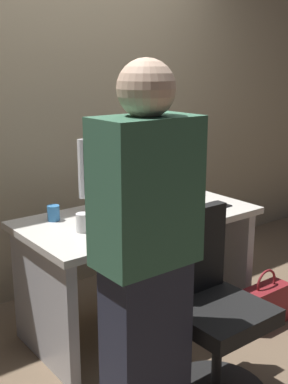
{
  "coord_description": "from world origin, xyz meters",
  "views": [
    {
      "loc": [
        -1.71,
        -2.25,
        1.62
      ],
      "look_at": [
        0.0,
        -0.05,
        0.88
      ],
      "focal_mm": 45.58,
      "sensor_mm": 36.0,
      "label": 1
    }
  ],
  "objects_px": {
    "monitor": "(118,167)",
    "person_at_desk": "(146,265)",
    "office_chair": "(210,315)",
    "handbag": "(265,305)",
    "keyboard": "(143,216)",
    "cup_by_monitor": "(53,213)",
    "desk": "(139,249)",
    "mouse": "(180,206)",
    "book_stack": "(176,187)",
    "cell_phone": "(220,204)",
    "cup_near_keyboard": "(83,223)"
  },
  "relations": [
    {
      "from": "person_at_desk",
      "to": "cup_near_keyboard",
      "type": "distance_m",
      "value": 0.79
    },
    {
      "from": "desk",
      "to": "handbag",
      "type": "bearing_deg",
      "value": -39.37
    },
    {
      "from": "keyboard",
      "to": "cup_by_monitor",
      "type": "bearing_deg",
      "value": 146.43
    },
    {
      "from": "person_at_desk",
      "to": "book_stack",
      "type": "height_order",
      "value": "person_at_desk"
    },
    {
      "from": "cell_phone",
      "to": "handbag",
      "type": "distance_m",
      "value": 0.7
    },
    {
      "from": "mouse",
      "to": "cell_phone",
      "type": "height_order",
      "value": "mouse"
    },
    {
      "from": "person_at_desk",
      "to": "monitor",
      "type": "relative_size",
      "value": 3.03
    },
    {
      "from": "desk",
      "to": "mouse",
      "type": "bearing_deg",
      "value": -12.22
    },
    {
      "from": "keyboard",
      "to": "person_at_desk",
      "type": "bearing_deg",
      "value": -129.03
    },
    {
      "from": "cup_near_keyboard",
      "to": "book_stack",
      "type": "xyz_separation_m",
      "value": [
        0.88,
        0.24,
        0.01
      ]
    },
    {
      "from": "person_at_desk",
      "to": "book_stack",
      "type": "distance_m",
      "value": 1.45
    },
    {
      "from": "cup_by_monitor",
      "to": "monitor",
      "type": "bearing_deg",
      "value": -0.14
    },
    {
      "from": "monitor",
      "to": "keyboard",
      "type": "bearing_deg",
      "value": -92.73
    },
    {
      "from": "cell_phone",
      "to": "book_stack",
      "type": "bearing_deg",
      "value": 104.15
    },
    {
      "from": "keyboard",
      "to": "mouse",
      "type": "relative_size",
      "value": 4.3
    },
    {
      "from": "cell_phone",
      "to": "monitor",
      "type": "bearing_deg",
      "value": 145.43
    },
    {
      "from": "desk",
      "to": "cell_phone",
      "type": "relative_size",
      "value": 9.99
    },
    {
      "from": "monitor",
      "to": "person_at_desk",
      "type": "bearing_deg",
      "value": -119.62
    },
    {
      "from": "keyboard",
      "to": "cup_near_keyboard",
      "type": "relative_size",
      "value": 4.18
    },
    {
      "from": "keyboard",
      "to": "cup_by_monitor",
      "type": "relative_size",
      "value": 4.72
    },
    {
      "from": "keyboard",
      "to": "cup_by_monitor",
      "type": "xyz_separation_m",
      "value": [
        -0.45,
        0.27,
        0.04
      ]
    },
    {
      "from": "cup_near_keyboard",
      "to": "handbag",
      "type": "relative_size",
      "value": 0.27
    },
    {
      "from": "monitor",
      "to": "keyboard",
      "type": "distance_m",
      "value": 0.37
    },
    {
      "from": "keyboard",
      "to": "cup_by_monitor",
      "type": "distance_m",
      "value": 0.52
    },
    {
      "from": "keyboard",
      "to": "cell_phone",
      "type": "height_order",
      "value": "keyboard"
    },
    {
      "from": "book_stack",
      "to": "handbag",
      "type": "relative_size",
      "value": 0.54
    },
    {
      "from": "mouse",
      "to": "handbag",
      "type": "distance_m",
      "value": 0.83
    },
    {
      "from": "person_at_desk",
      "to": "cell_phone",
      "type": "distance_m",
      "value": 1.32
    },
    {
      "from": "desk",
      "to": "handbag",
      "type": "xyz_separation_m",
      "value": [
        0.62,
        -0.51,
        -0.37
      ]
    },
    {
      "from": "office_chair",
      "to": "cell_phone",
      "type": "relative_size",
      "value": 6.53
    },
    {
      "from": "keyboard",
      "to": "handbag",
      "type": "bearing_deg",
      "value": -36.61
    },
    {
      "from": "office_chair",
      "to": "monitor",
      "type": "distance_m",
      "value": 1.11
    },
    {
      "from": "desk",
      "to": "office_chair",
      "type": "relative_size",
      "value": 1.53
    },
    {
      "from": "office_chair",
      "to": "handbag",
      "type": "xyz_separation_m",
      "value": [
        0.75,
        0.24,
        -0.29
      ]
    },
    {
      "from": "office_chair",
      "to": "handbag",
      "type": "height_order",
      "value": "office_chair"
    },
    {
      "from": "person_at_desk",
      "to": "keyboard",
      "type": "height_order",
      "value": "person_at_desk"
    },
    {
      "from": "desk",
      "to": "monitor",
      "type": "distance_m",
      "value": 0.52
    },
    {
      "from": "monitor",
      "to": "cup_near_keyboard",
      "type": "relative_size",
      "value": 5.26
    },
    {
      "from": "person_at_desk",
      "to": "handbag",
      "type": "relative_size",
      "value": 4.34
    },
    {
      "from": "mouse",
      "to": "cell_phone",
      "type": "xyz_separation_m",
      "value": [
        0.26,
        -0.1,
        -0.01
      ]
    },
    {
      "from": "handbag",
      "to": "cell_phone",
      "type": "bearing_deg",
      "value": 102.75
    },
    {
      "from": "mouse",
      "to": "person_at_desk",
      "type": "bearing_deg",
      "value": -138.73
    },
    {
      "from": "person_at_desk",
      "to": "mouse",
      "type": "distance_m",
      "value": 1.17
    },
    {
      "from": "cup_by_monitor",
      "to": "handbag",
      "type": "height_order",
      "value": "cup_by_monitor"
    },
    {
      "from": "mouse",
      "to": "handbag",
      "type": "height_order",
      "value": "mouse"
    },
    {
      "from": "cell_phone",
      "to": "mouse",
      "type": "bearing_deg",
      "value": 157.96
    },
    {
      "from": "person_at_desk",
      "to": "keyboard",
      "type": "xyz_separation_m",
      "value": [
        0.58,
        0.76,
        -0.1
      ]
    },
    {
      "from": "mouse",
      "to": "cell_phone",
      "type": "distance_m",
      "value": 0.28
    },
    {
      "from": "monitor",
      "to": "book_stack",
      "type": "bearing_deg",
      "value": -4.14
    },
    {
      "from": "cup_by_monitor",
      "to": "desk",
      "type": "bearing_deg",
      "value": -23.96
    }
  ]
}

